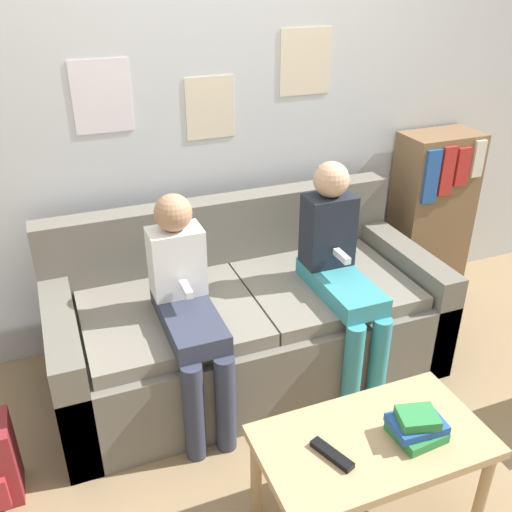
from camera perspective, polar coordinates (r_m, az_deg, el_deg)
The scene contains 9 objects.
ground_plane at distance 2.75m, azimuth 3.37°, elevation -17.56°, with size 10.00×10.00×0.00m, color #937A56.
wall_back at distance 3.03m, azimuth -4.83°, elevation 15.18°, with size 8.00×0.06×2.60m.
couch at distance 2.97m, azimuth -0.98°, elevation -6.49°, with size 1.93×0.88×0.84m.
coffee_table at distance 2.22m, azimuth 11.52°, elevation -18.42°, with size 0.83×0.46×0.43m.
person_left at distance 2.54m, azimuth -6.90°, elevation -4.82°, with size 0.24×0.59×1.06m.
person_right at distance 2.78m, azimuth 8.38°, elevation -1.14°, with size 0.24×0.59×1.11m.
tv_remote at distance 2.09m, azimuth 7.60°, elevation -19.07°, with size 0.10×0.17×0.02m.
book_stack at distance 2.19m, azimuth 15.78°, elevation -16.01°, with size 0.19×0.17×0.11m.
bookshelf at distance 3.73m, azimuth 17.08°, elevation 3.99°, with size 0.46×0.30×1.04m.
Camera 1 is at (-0.85, -1.74, 1.96)m, focal length 40.00 mm.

